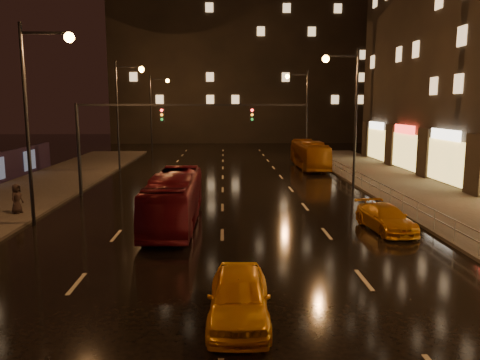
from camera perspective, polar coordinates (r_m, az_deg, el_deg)
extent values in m
plane|color=black|center=(32.09, -2.14, -1.82)|extent=(140.00, 140.00, 0.00)
cube|color=#38332D|center=(30.31, 24.34, -3.14)|extent=(7.00, 70.00, 0.15)
cube|color=black|center=(84.45, 0.69, 17.20)|extent=(44.00, 16.00, 36.00)
cylinder|color=black|center=(33.10, -19.06, 3.44)|extent=(0.22, 0.22, 6.20)
cube|color=black|center=(31.58, -5.88, 9.09)|extent=(15.20, 0.14, 0.14)
cube|color=black|center=(31.78, -9.49, 7.84)|extent=(0.32, 0.18, 0.95)
cube|color=black|center=(31.58, 1.47, 7.96)|extent=(0.32, 0.18, 0.95)
sphere|color=#FF1E19|center=(31.66, -9.54, 8.38)|extent=(0.18, 0.18, 0.18)
cylinder|color=#99999E|center=(56.69, 8.29, 3.50)|extent=(0.04, 0.04, 1.00)
cube|color=#99999E|center=(31.59, 16.68, -0.35)|extent=(0.05, 56.00, 0.05)
cube|color=#99999E|center=(31.66, 16.65, -1.07)|extent=(0.05, 56.00, 0.05)
imported|color=#590C16|center=(24.16, -8.03, -2.34)|extent=(2.35, 9.53, 2.65)
imported|color=#8F4A0E|center=(46.04, 8.46, 3.08)|extent=(2.32, 9.59, 2.67)
imported|color=#F4A316|center=(13.61, -0.13, -14.02)|extent=(1.89, 4.33, 1.45)
imported|color=orange|center=(24.00, 17.35, -4.46)|extent=(2.28, 4.47, 1.24)
imported|color=black|center=(28.67, -25.57, -2.06)|extent=(0.68, 0.89, 1.64)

